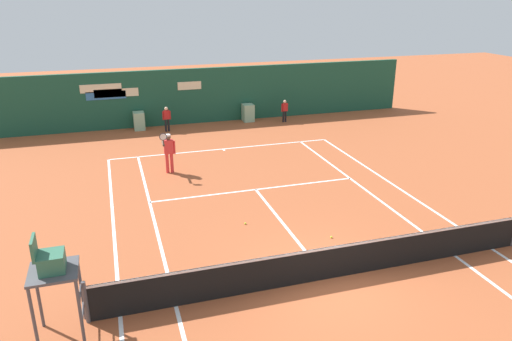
{
  "coord_description": "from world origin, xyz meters",
  "views": [
    {
      "loc": [
        -5.06,
        -9.93,
        7.13
      ],
      "look_at": [
        -0.01,
        6.34,
        0.8
      ],
      "focal_mm": 34.0,
      "sensor_mm": 36.0,
      "label": 1
    }
  ],
  "objects_px": {
    "ball_kid_left_post": "(285,109)",
    "tennis_ball_near_service_line": "(245,223)",
    "umpire_chair": "(52,270)",
    "player_on_baseline": "(169,150)",
    "tennis_ball_by_sideline": "(331,237)",
    "ball_kid_centre_post": "(167,117)"
  },
  "relations": [
    {
      "from": "player_on_baseline",
      "to": "tennis_ball_near_service_line",
      "type": "height_order",
      "value": "player_on_baseline"
    },
    {
      "from": "umpire_chair",
      "to": "ball_kid_centre_post",
      "type": "relative_size",
      "value": 1.82
    },
    {
      "from": "ball_kid_centre_post",
      "to": "ball_kid_left_post",
      "type": "xyz_separation_m",
      "value": [
        6.73,
        -0.0,
        -0.03
      ]
    },
    {
      "from": "umpire_chair",
      "to": "player_on_baseline",
      "type": "bearing_deg",
      "value": 158.98
    },
    {
      "from": "ball_kid_centre_post",
      "to": "tennis_ball_near_service_line",
      "type": "xyz_separation_m",
      "value": [
        0.94,
        -11.93,
        -0.74
      ]
    },
    {
      "from": "umpire_chair",
      "to": "ball_kid_centre_post",
      "type": "height_order",
      "value": "umpire_chair"
    },
    {
      "from": "umpire_chair",
      "to": "ball_kid_centre_post",
      "type": "distance_m",
      "value": 16.54
    },
    {
      "from": "umpire_chair",
      "to": "ball_kid_left_post",
      "type": "relative_size",
      "value": 1.9
    },
    {
      "from": "ball_kid_left_post",
      "to": "tennis_ball_near_service_line",
      "type": "height_order",
      "value": "ball_kid_left_post"
    },
    {
      "from": "ball_kid_left_post",
      "to": "tennis_ball_near_service_line",
      "type": "xyz_separation_m",
      "value": [
        -5.79,
        -11.93,
        -0.71
      ]
    },
    {
      "from": "ball_kid_left_post",
      "to": "tennis_ball_near_service_line",
      "type": "bearing_deg",
      "value": 53.19
    },
    {
      "from": "tennis_ball_by_sideline",
      "to": "tennis_ball_near_service_line",
      "type": "bearing_deg",
      "value": 143.43
    },
    {
      "from": "ball_kid_centre_post",
      "to": "ball_kid_left_post",
      "type": "distance_m",
      "value": 6.73
    },
    {
      "from": "ball_kid_centre_post",
      "to": "player_on_baseline",
      "type": "bearing_deg",
      "value": 79.27
    },
    {
      "from": "ball_kid_centre_post",
      "to": "tennis_ball_near_service_line",
      "type": "height_order",
      "value": "ball_kid_centre_post"
    },
    {
      "from": "tennis_ball_by_sideline",
      "to": "tennis_ball_near_service_line",
      "type": "relative_size",
      "value": 1.0
    },
    {
      "from": "player_on_baseline",
      "to": "ball_kid_centre_post",
      "type": "relative_size",
      "value": 1.4
    },
    {
      "from": "umpire_chair",
      "to": "ball_kid_centre_post",
      "type": "xyz_separation_m",
      "value": [
        4.4,
        15.92,
        -0.88
      ]
    },
    {
      "from": "ball_kid_centre_post",
      "to": "ball_kid_left_post",
      "type": "height_order",
      "value": "ball_kid_centre_post"
    },
    {
      "from": "umpire_chair",
      "to": "tennis_ball_near_service_line",
      "type": "bearing_deg",
      "value": 126.77
    },
    {
      "from": "tennis_ball_by_sideline",
      "to": "umpire_chair",
      "type": "bearing_deg",
      "value": -163.14
    },
    {
      "from": "umpire_chair",
      "to": "ball_kid_left_post",
      "type": "height_order",
      "value": "umpire_chair"
    }
  ]
}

